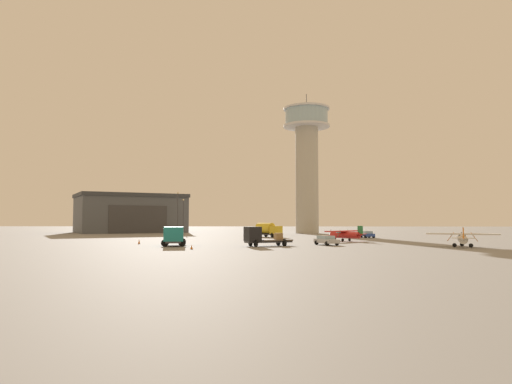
{
  "coord_description": "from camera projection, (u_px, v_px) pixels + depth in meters",
  "views": [
    {
      "loc": [
        2.22,
        -64.4,
        3.61
      ],
      "look_at": [
        -1.45,
        24.88,
        9.11
      ],
      "focal_mm": 32.14,
      "sensor_mm": 36.0,
      "label": 1
    }
  ],
  "objects": [
    {
      "name": "light_post_east",
      "position": [
        183.0,
        213.0,
        120.14
      ],
      "size": [
        0.44,
        0.44,
        9.18
      ],
      "color": "#38383D",
      "rests_on": "ground_plane"
    },
    {
      "name": "car_silver",
      "position": [
        326.0,
        240.0,
        66.36
      ],
      "size": [
        3.49,
        4.66,
        1.37
      ],
      "rotation": [
        0.0,
        0.0,
        5.17
      ],
      "color": "#B7BABF",
      "rests_on": "ground_plane"
    },
    {
      "name": "truck_fuel_tanker_yellow",
      "position": [
        268.0,
        229.0,
        97.08
      ],
      "size": [
        5.87,
        5.46,
        3.04
      ],
      "rotation": [
        0.0,
        0.0,
        5.59
      ],
      "color": "#38383D",
      "rests_on": "ground_plane"
    },
    {
      "name": "hangar",
      "position": [
        130.0,
        213.0,
        134.41
      ],
      "size": [
        36.14,
        33.0,
        11.16
      ],
      "rotation": [
        0.0,
        0.0,
        -1.04
      ],
      "color": "#4C5159",
      "rests_on": "ground_plane"
    },
    {
      "name": "airplane_red",
      "position": [
        346.0,
        234.0,
        77.84
      ],
      "size": [
        7.23,
        7.37,
        2.67
      ],
      "rotation": [
        0.0,
        0.0,
        2.37
      ],
      "color": "red",
      "rests_on": "ground_plane"
    },
    {
      "name": "traffic_cone_near_left",
      "position": [
        192.0,
        247.0,
        57.03
      ],
      "size": [
        0.36,
        0.36,
        0.56
      ],
      "color": "black",
      "rests_on": "ground_plane"
    },
    {
      "name": "light_post_west",
      "position": [
        178.0,
        210.0,
        110.51
      ],
      "size": [
        0.44,
        0.44,
        10.43
      ],
      "color": "#38383D",
      "rests_on": "ground_plane"
    },
    {
      "name": "truck_flatbed_black",
      "position": [
        261.0,
        237.0,
        63.32
      ],
      "size": [
        6.92,
        4.77,
        2.7
      ],
      "rotation": [
        0.0,
        0.0,
        3.57
      ],
      "color": "#38383D",
      "rests_on": "ground_plane"
    },
    {
      "name": "control_tower",
      "position": [
        307.0,
        155.0,
        126.53
      ],
      "size": [
        12.75,
        12.75,
        38.76
      ],
      "color": "#B2AD9E",
      "rests_on": "ground_plane"
    },
    {
      "name": "ground_plane",
      "position": [
        259.0,
        246.0,
        64.09
      ],
      "size": [
        400.0,
        400.0,
        0.0
      ],
      "primitive_type": "plane",
      "color": "gray"
    },
    {
      "name": "truck_box_teal",
      "position": [
        174.0,
        235.0,
        63.96
      ],
      "size": [
        4.02,
        6.06,
        2.69
      ],
      "rotation": [
        0.0,
        0.0,
        1.76
      ],
      "color": "#38383D",
      "rests_on": "ground_plane"
    },
    {
      "name": "traffic_cone_near_right",
      "position": [
        139.0,
        242.0,
        69.43
      ],
      "size": [
        0.36,
        0.36,
        0.74
      ],
      "color": "black",
      "rests_on": "ground_plane"
    },
    {
      "name": "airplane_white",
      "position": [
        462.0,
        238.0,
        60.88
      ],
      "size": [
        8.98,
        7.08,
        2.69
      ],
      "rotation": [
        0.0,
        0.0,
        1.23
      ],
      "color": "white",
      "rests_on": "ground_plane"
    },
    {
      "name": "car_blue",
      "position": [
        367.0,
        234.0,
        93.95
      ],
      "size": [
        2.68,
        4.44,
        1.37
      ],
      "rotation": [
        0.0,
        0.0,
        4.84
      ],
      "color": "#2847A8",
      "rests_on": "ground_plane"
    }
  ]
}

